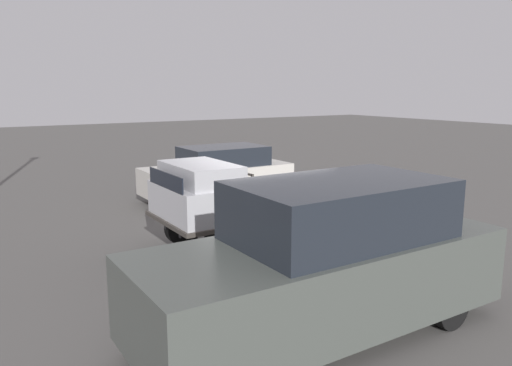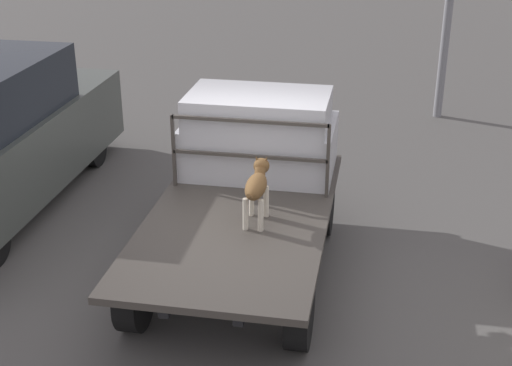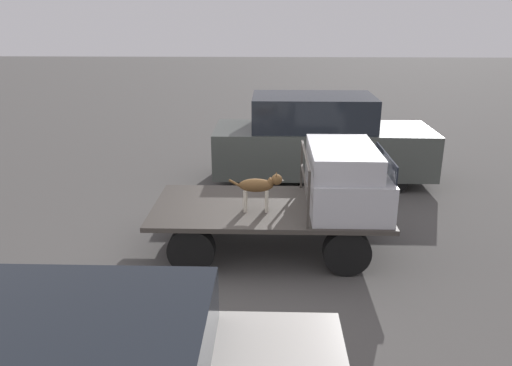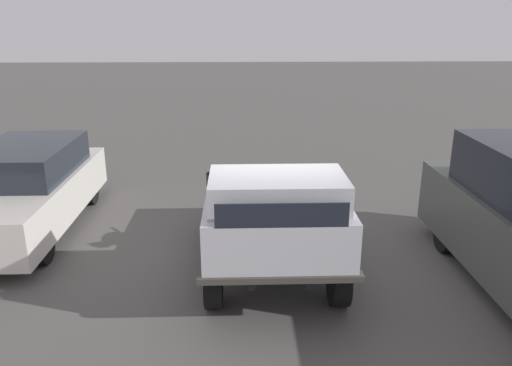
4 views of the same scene
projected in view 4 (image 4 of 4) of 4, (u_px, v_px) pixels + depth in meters
ground_plane at (271, 263)px, 8.19m from camera, size 80.00×80.00×0.00m
flatbed_truck at (271, 229)px, 8.00m from camera, size 4.01×2.05×0.82m
truck_cab at (277, 218)px, 6.56m from camera, size 1.29×1.93×1.06m
truck_headboard at (274, 192)px, 7.17m from camera, size 0.04×1.93×0.93m
dog at (256, 187)px, 7.94m from camera, size 0.93×0.23×0.68m
parked_sedan at (27, 188)px, 9.28m from camera, size 4.47×1.78×1.61m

